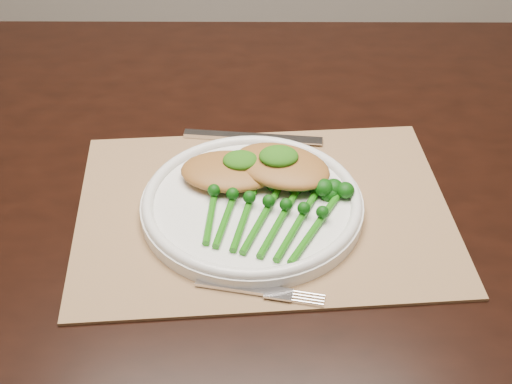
{
  "coord_description": "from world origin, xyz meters",
  "views": [
    {
      "loc": [
        0.06,
        -0.74,
        1.34
      ],
      "look_at": [
        0.05,
        -0.04,
        0.78
      ],
      "focal_mm": 50.0,
      "sensor_mm": 36.0,
      "label": 1
    }
  ],
  "objects_px": {
    "dining_table": "(242,337)",
    "broccolini_bundle": "(263,217)",
    "placemat": "(264,210)",
    "chicken_fillet_left": "(228,171)",
    "dinner_plate": "(252,203)"
  },
  "relations": [
    {
      "from": "chicken_fillet_left",
      "to": "broccolini_bundle",
      "type": "distance_m",
      "value": 0.09
    },
    {
      "from": "dinner_plate",
      "to": "chicken_fillet_left",
      "type": "bearing_deg",
      "value": 124.58
    },
    {
      "from": "chicken_fillet_left",
      "to": "placemat",
      "type": "bearing_deg",
      "value": -38.14
    },
    {
      "from": "dining_table",
      "to": "chicken_fillet_left",
      "type": "bearing_deg",
      "value": -100.07
    },
    {
      "from": "dinner_plate",
      "to": "chicken_fillet_left",
      "type": "relative_size",
      "value": 2.25
    },
    {
      "from": "dinner_plate",
      "to": "broccolini_bundle",
      "type": "height_order",
      "value": "broccolini_bundle"
    },
    {
      "from": "placemat",
      "to": "broccolini_bundle",
      "type": "distance_m",
      "value": 0.05
    },
    {
      "from": "placemat",
      "to": "broccolini_bundle",
      "type": "xyz_separation_m",
      "value": [
        -0.0,
        -0.04,
        0.02
      ]
    },
    {
      "from": "dinner_plate",
      "to": "chicken_fillet_left",
      "type": "xyz_separation_m",
      "value": [
        -0.03,
        0.05,
        0.02
      ]
    },
    {
      "from": "dining_table",
      "to": "placemat",
      "type": "distance_m",
      "value": 0.39
    },
    {
      "from": "broccolini_bundle",
      "to": "dinner_plate",
      "type": "bearing_deg",
      "value": 128.07
    },
    {
      "from": "dining_table",
      "to": "broccolini_bundle",
      "type": "xyz_separation_m",
      "value": [
        0.03,
        -0.14,
        0.4
      ]
    },
    {
      "from": "placemat",
      "to": "broccolini_bundle",
      "type": "height_order",
      "value": "broccolini_bundle"
    },
    {
      "from": "dining_table",
      "to": "dinner_plate",
      "type": "bearing_deg",
      "value": -79.56
    },
    {
      "from": "dining_table",
      "to": "chicken_fillet_left",
      "type": "distance_m",
      "value": 0.41
    }
  ]
}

